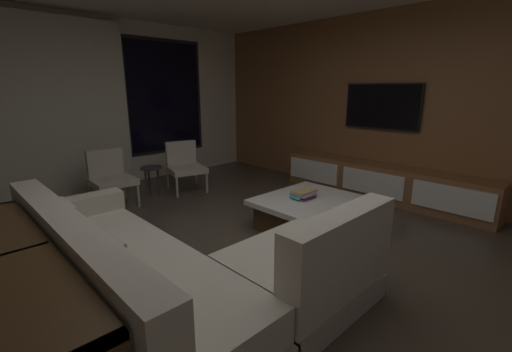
# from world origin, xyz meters

# --- Properties ---
(floor) EXTENTS (9.20, 9.20, 0.00)m
(floor) POSITION_xyz_m (0.00, 0.00, 0.00)
(floor) COLOR #473D33
(back_wall_with_window) EXTENTS (6.60, 0.30, 2.70)m
(back_wall_with_window) POSITION_xyz_m (-0.06, 3.62, 1.34)
(back_wall_with_window) COLOR beige
(back_wall_with_window) RESTS_ON floor
(media_wall) EXTENTS (0.12, 7.80, 2.70)m
(media_wall) POSITION_xyz_m (3.06, 0.00, 1.35)
(media_wall) COLOR brown
(media_wall) RESTS_ON floor
(sectional_couch) EXTENTS (1.98, 2.50, 0.82)m
(sectional_couch) POSITION_xyz_m (-0.81, -0.10, 0.29)
(sectional_couch) COLOR #A49C8C
(sectional_couch) RESTS_ON floor
(coffee_table) EXTENTS (1.16, 1.16, 0.36)m
(coffee_table) POSITION_xyz_m (1.14, 0.07, 0.19)
(coffee_table) COLOR #462F19
(coffee_table) RESTS_ON floor
(book_stack_on_coffee_table) EXTENTS (0.31, 0.22, 0.10)m
(book_stack_on_coffee_table) POSITION_xyz_m (1.11, 0.22, 0.41)
(book_stack_on_coffee_table) COLOR #883F65
(book_stack_on_coffee_table) RESTS_ON coffee_table
(accent_chair_near_window) EXTENTS (0.66, 0.68, 0.78)m
(accent_chair_near_window) POSITION_xyz_m (0.95, 2.50, 0.43)
(accent_chair_near_window) COLOR #B2ADA0
(accent_chair_near_window) RESTS_ON floor
(accent_chair_by_curtain) EXTENTS (0.56, 0.58, 0.78)m
(accent_chair_by_curtain) POSITION_xyz_m (-0.20, 2.60, 0.43)
(accent_chair_by_curtain) COLOR #B2ADA0
(accent_chair_by_curtain) RESTS_ON floor
(side_stool) EXTENTS (0.32, 0.32, 0.46)m
(side_stool) POSITION_xyz_m (0.40, 2.56, 0.37)
(side_stool) COLOR #333338
(side_stool) RESTS_ON floor
(media_console) EXTENTS (0.46, 3.10, 0.52)m
(media_console) POSITION_xyz_m (2.77, 0.05, 0.25)
(media_console) COLOR brown
(media_console) RESTS_ON floor
(mounted_tv) EXTENTS (0.05, 1.15, 0.66)m
(mounted_tv) POSITION_xyz_m (2.95, 0.25, 1.35)
(mounted_tv) COLOR black
(console_table_behind_couch) EXTENTS (0.40, 2.10, 0.74)m
(console_table_behind_couch) POSITION_xyz_m (-1.72, 0.03, 0.42)
(console_table_behind_couch) COLOR #462F19
(console_table_behind_couch) RESTS_ON floor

